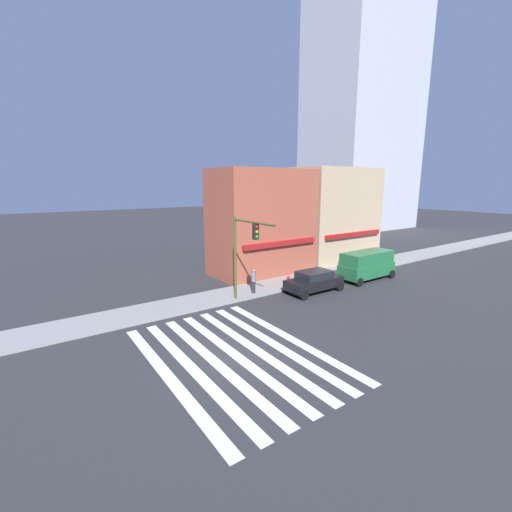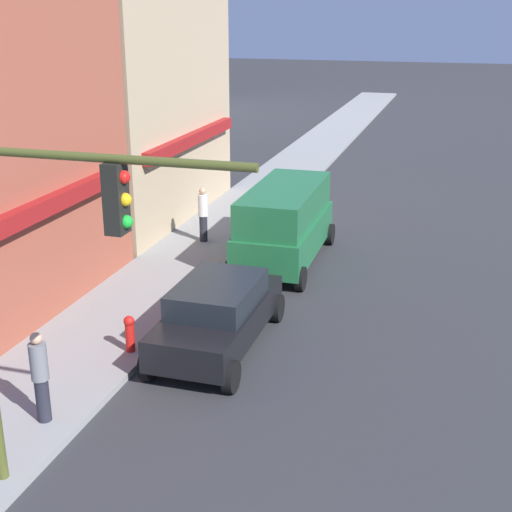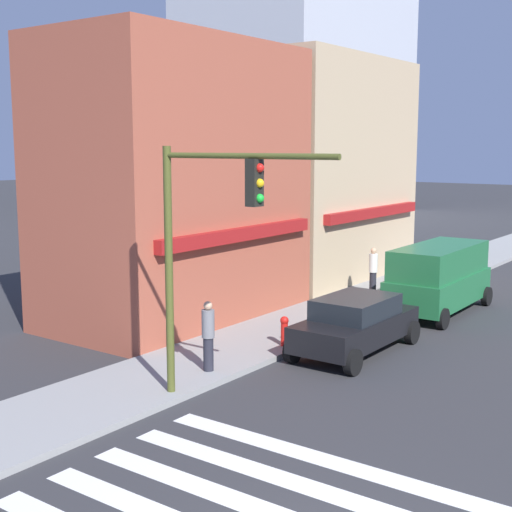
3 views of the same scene
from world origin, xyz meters
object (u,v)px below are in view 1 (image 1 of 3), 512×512
sedan_black (314,281)px  van_green (367,264)px  pedestrian_white_shirt (346,259)px  fire_hydrant (288,281)px  traffic_signal (244,246)px  pedestrian_grey_coat (254,280)px

sedan_black → van_green: (5.98, -0.00, 0.44)m
pedestrian_white_shirt → sedan_black: bearing=-22.3°
sedan_black → van_green: bearing=0.3°
van_green → sedan_black: bearing=179.4°
fire_hydrant → traffic_signal: bearing=-167.5°
sedan_black → pedestrian_white_shirt: size_ratio=2.49×
traffic_signal → fire_hydrant: (4.65, 1.03, -3.29)m
sedan_black → pedestrian_grey_coat: (-3.99, 1.98, 0.23)m
traffic_signal → van_green: traffic_signal is taller
traffic_signal → pedestrian_grey_coat: traffic_signal is taller
traffic_signal → van_green: size_ratio=1.14×
traffic_signal → fire_hydrant: bearing=12.5°
sedan_black → van_green: 6.00m
fire_hydrant → sedan_black: bearing=-59.4°
traffic_signal → sedan_black: traffic_signal is taller
sedan_black → pedestrian_grey_coat: size_ratio=2.49×
traffic_signal → fire_hydrant: size_ratio=6.77×
van_green → fire_hydrant: bearing=165.7°
traffic_signal → pedestrian_white_shirt: 12.94m
pedestrian_white_shirt → pedestrian_grey_coat: size_ratio=1.00×
pedestrian_white_shirt → pedestrian_grey_coat: bearing=-40.6°
traffic_signal → sedan_black: 6.47m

